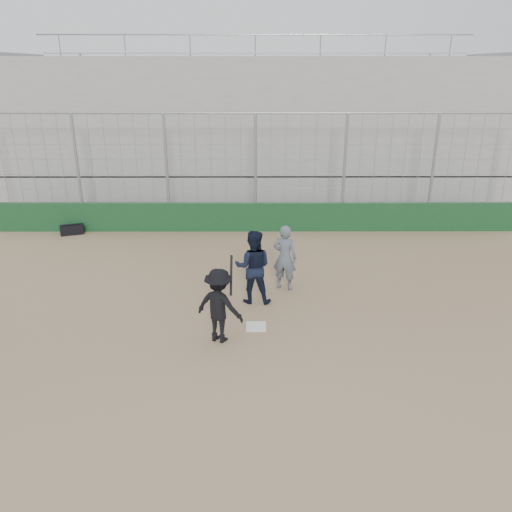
{
  "coord_description": "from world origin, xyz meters",
  "views": [
    {
      "loc": [
        -0.03,
        -9.77,
        5.37
      ],
      "look_at": [
        0.0,
        1.4,
        1.15
      ],
      "focal_mm": 35.0,
      "sensor_mm": 36.0,
      "label": 1
    }
  ],
  "objects_px": {
    "catcher_crouched": "(253,279)",
    "equipment_bag": "(72,230)",
    "batter_at_plate": "(219,305)",
    "umpire": "(285,261)"
  },
  "relations": [
    {
      "from": "catcher_crouched",
      "to": "equipment_bag",
      "type": "relative_size",
      "value": 1.5
    },
    {
      "from": "catcher_crouched",
      "to": "equipment_bag",
      "type": "height_order",
      "value": "catcher_crouched"
    },
    {
      "from": "batter_at_plate",
      "to": "equipment_bag",
      "type": "distance_m",
      "value": 9.08
    },
    {
      "from": "batter_at_plate",
      "to": "catcher_crouched",
      "type": "height_order",
      "value": "batter_at_plate"
    },
    {
      "from": "umpire",
      "to": "catcher_crouched",
      "type": "bearing_deg",
      "value": 67.67
    },
    {
      "from": "catcher_crouched",
      "to": "equipment_bag",
      "type": "xyz_separation_m",
      "value": [
        -6.25,
        5.35,
        -0.45
      ]
    },
    {
      "from": "batter_at_plate",
      "to": "catcher_crouched",
      "type": "xyz_separation_m",
      "value": [
        0.69,
        1.8,
        -0.19
      ]
    },
    {
      "from": "umpire",
      "to": "equipment_bag",
      "type": "xyz_separation_m",
      "value": [
        -7.05,
        4.53,
        -0.61
      ]
    },
    {
      "from": "batter_at_plate",
      "to": "umpire",
      "type": "bearing_deg",
      "value": 60.3
    },
    {
      "from": "batter_at_plate",
      "to": "equipment_bag",
      "type": "relative_size",
      "value": 2.15
    }
  ]
}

